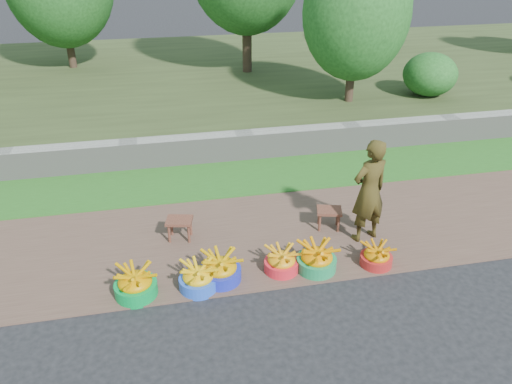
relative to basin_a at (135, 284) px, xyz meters
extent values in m
plane|color=black|center=(2.10, -0.26, -0.18)|extent=(120.00, 120.00, 0.00)
cube|color=brown|center=(2.10, 0.99, -0.17)|extent=(80.00, 2.50, 0.02)
cube|color=#27641F|center=(2.10, 2.99, -0.16)|extent=(80.00, 1.50, 0.04)
cube|color=gray|center=(2.10, 3.84, 0.10)|extent=(80.00, 0.35, 0.55)
cube|color=#364220|center=(2.10, 8.74, 0.07)|extent=(80.00, 10.00, 0.50)
cylinder|color=#35271C|center=(3.05, 8.50, 1.31)|extent=(0.26, 0.26, 1.97)
cylinder|color=#35271C|center=(-1.78, 9.97, 1.07)|extent=(0.21, 0.21, 1.49)
cylinder|color=#35271C|center=(7.77, 10.12, 0.93)|extent=(0.19, 0.19, 1.23)
cylinder|color=#35271C|center=(4.88, 5.46, 0.95)|extent=(0.19, 0.19, 1.26)
ellipsoid|color=#215C20|center=(4.88, 5.46, 2.28)|extent=(2.33, 2.33, 2.91)
ellipsoid|color=#215C20|center=(6.90, 5.49, 0.83)|extent=(1.26, 1.26, 1.01)
cylinder|color=#008E39|center=(0.00, 0.00, -0.08)|extent=(0.54, 0.54, 0.19)
ellipsoid|color=#C28300|center=(0.00, 0.00, 0.07)|extent=(0.47, 0.47, 0.31)
cylinder|color=blue|center=(0.79, -0.03, -0.09)|extent=(0.50, 0.50, 0.18)
ellipsoid|color=#DAA40B|center=(0.79, -0.03, 0.05)|extent=(0.44, 0.44, 0.29)
cylinder|color=#1B26B5|center=(1.09, 0.08, -0.08)|extent=(0.54, 0.54, 0.20)
ellipsoid|color=#C28903|center=(1.09, 0.08, 0.07)|extent=(0.48, 0.48, 0.31)
cylinder|color=red|center=(1.93, 0.11, -0.10)|extent=(0.47, 0.47, 0.17)
ellipsoid|color=orange|center=(1.93, 0.11, 0.04)|extent=(0.42, 0.42, 0.27)
cylinder|color=#1A864D|center=(2.40, 0.05, -0.08)|extent=(0.54, 0.54, 0.19)
ellipsoid|color=#CE7900|center=(2.40, 0.05, 0.07)|extent=(0.48, 0.48, 0.31)
cylinder|color=#A81F1E|center=(3.23, -0.02, -0.10)|extent=(0.44, 0.44, 0.16)
ellipsoid|color=#BC6E03|center=(3.23, -0.02, 0.02)|extent=(0.39, 0.39, 0.25)
cube|color=brown|center=(0.64, 1.16, 0.15)|extent=(0.43, 0.37, 0.04)
cylinder|color=brown|center=(0.48, 1.10, -0.02)|extent=(0.04, 0.04, 0.29)
cylinder|color=brown|center=(0.76, 1.03, -0.02)|extent=(0.04, 0.04, 0.29)
cylinder|color=brown|center=(0.52, 1.29, -0.02)|extent=(0.04, 0.04, 0.29)
cylinder|color=brown|center=(0.80, 1.23, -0.02)|extent=(0.04, 0.04, 0.29)
cube|color=brown|center=(2.89, 1.00, 0.15)|extent=(0.43, 0.37, 0.04)
cylinder|color=brown|center=(2.73, 0.94, -0.02)|extent=(0.04, 0.04, 0.28)
cylinder|color=brown|center=(3.01, 0.87, -0.02)|extent=(0.04, 0.04, 0.28)
cylinder|color=brown|center=(2.78, 1.13, -0.02)|extent=(0.04, 0.04, 0.28)
cylinder|color=brown|center=(3.06, 1.06, -0.02)|extent=(0.04, 0.04, 0.28)
imported|color=black|center=(3.33, 0.64, 0.63)|extent=(0.66, 0.52, 1.58)
camera|label=1|loc=(0.49, -5.16, 4.00)|focal=35.00mm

